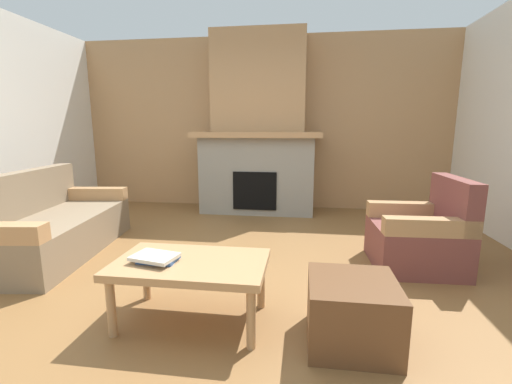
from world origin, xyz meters
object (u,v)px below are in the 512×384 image
couch (50,227)px  ottoman (352,312)px  armchair (421,236)px  coffee_table (191,268)px  fireplace (258,136)px

couch → ottoman: couch is taller
couch → ottoman: size_ratio=3.64×
armchair → coffee_table: armchair is taller
coffee_table → ottoman: (1.03, -0.10, -0.18)m
couch → ottoman: bearing=-21.3°
fireplace → coffee_table: (-0.02, -3.21, -0.79)m
ottoman → couch: bearing=158.7°
armchair → coffee_table: (-1.83, -1.19, 0.08)m
armchair → fireplace: bearing=131.8°
coffee_table → ottoman: 1.05m
armchair → couch: bearing=-177.4°
fireplace → couch: fireplace is taller
fireplace → armchair: size_ratio=3.18×
couch → coffee_table: couch is taller
armchair → coffee_table: 2.18m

